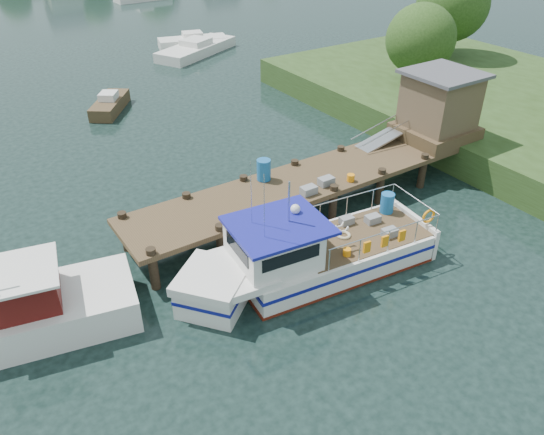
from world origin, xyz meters
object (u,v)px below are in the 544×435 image
dock (397,132)px  moored_rowboat (110,104)px  moored_c (196,48)px  moored_b (193,42)px  lobster_boat (305,257)px

dock → moored_rowboat: bearing=117.1°
moored_c → dock: bearing=-111.7°
dock → moored_b: dock is taller
lobster_boat → moored_b: (10.19, 29.02, -0.38)m
dock → moored_c: 23.64m
moored_rowboat → moored_c: moored_c is taller
dock → lobster_boat: lobster_boat is taller
moored_rowboat → moored_c: size_ratio=0.51×
lobster_boat → moored_b: 30.76m
dock → moored_b: (2.64, 25.48, -1.79)m
lobster_boat → moored_rowboat: size_ratio=2.45×
dock → moored_c: size_ratio=2.16×
dock → moored_rowboat: 17.25m
dock → moored_c: (1.96, 23.49, -1.81)m
moored_b → moored_c: size_ratio=0.75×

